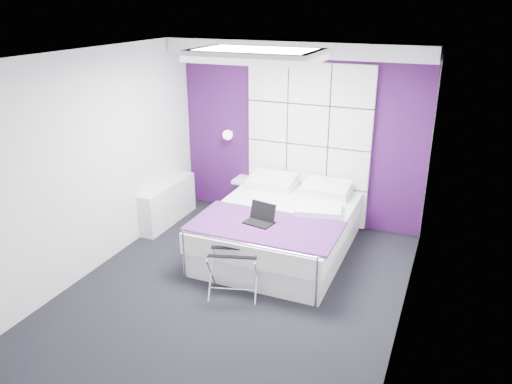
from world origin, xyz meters
TOP-DOWN VIEW (x-y plane):
  - floor at (0.00, 0.00)m, footprint 4.40×4.40m
  - ceiling at (0.00, 0.00)m, footprint 4.40×4.40m
  - wall_back at (0.00, 2.20)m, footprint 3.60×0.00m
  - wall_left at (-1.80, 0.00)m, footprint 0.00×4.40m
  - wall_right at (1.80, 0.00)m, footprint 0.00×4.40m
  - accent_wall at (0.00, 2.19)m, footprint 3.58×0.02m
  - soffit at (0.00, 1.95)m, footprint 3.58×0.50m
  - headboard at (0.15, 2.14)m, footprint 1.80×0.08m
  - skylight at (0.00, 0.60)m, footprint 1.36×0.86m
  - wall_lamp at (-1.05, 2.06)m, footprint 0.15×0.15m
  - radiator at (-1.69, 1.30)m, footprint 0.22×1.20m
  - bed at (0.14, 1.08)m, footprint 1.76×2.13m
  - nightstand at (-0.70, 2.02)m, footprint 0.45×0.35m
  - luggage_rack at (0.02, -0.08)m, footprint 0.53×0.39m
  - laptop at (0.05, 0.61)m, footprint 0.33×0.24m

SIDE VIEW (x-z plane):
  - floor at x=0.00m, z-range 0.00..0.00m
  - luggage_rack at x=0.02m, z-range 0.00..0.53m
  - radiator at x=-1.69m, z-range 0.00..0.60m
  - bed at x=0.14m, z-range -0.06..0.69m
  - nightstand at x=-0.70m, z-range 0.52..0.57m
  - laptop at x=0.05m, z-range 0.54..0.78m
  - headboard at x=0.15m, z-range 0.02..2.32m
  - wall_lamp at x=-1.05m, z-range 1.15..1.29m
  - wall_left at x=-1.80m, z-range -0.90..3.50m
  - wall_right at x=1.80m, z-range -0.90..3.50m
  - accent_wall at x=0.00m, z-range 0.01..2.59m
  - wall_back at x=0.00m, z-range -0.50..3.10m
  - soffit at x=0.00m, z-range 2.40..2.60m
  - skylight at x=0.00m, z-range 2.49..2.61m
  - ceiling at x=0.00m, z-range 2.60..2.60m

